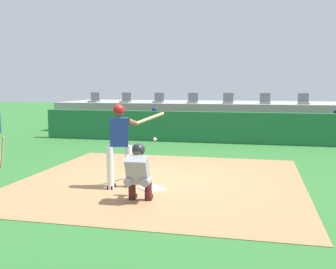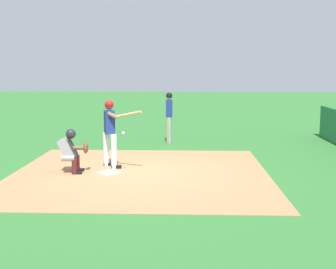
% 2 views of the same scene
% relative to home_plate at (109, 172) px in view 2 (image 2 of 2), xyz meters
% --- Properties ---
extents(ground_plane, '(80.00, 80.00, 0.00)m').
position_rel_home_plate_xyz_m(ground_plane, '(0.00, 0.80, -0.02)').
color(ground_plane, '#2D6B2D').
extents(dirt_infield, '(6.40, 6.40, 0.01)m').
position_rel_home_plate_xyz_m(dirt_infield, '(0.00, 0.80, -0.02)').
color(dirt_infield, '#9E754C').
rests_on(dirt_infield, ground).
extents(home_plate, '(0.62, 0.62, 0.02)m').
position_rel_home_plate_xyz_m(home_plate, '(0.00, 0.00, 0.00)').
color(home_plate, white).
rests_on(home_plate, dirt_infield).
extents(batter_at_plate, '(1.00, 1.14, 1.80)m').
position_rel_home_plate_xyz_m(batter_at_plate, '(-0.68, -0.05, 1.01)').
color(batter_at_plate, silver).
rests_on(batter_at_plate, ground).
extents(catcher_crouched, '(0.49, 1.68, 1.13)m').
position_rel_home_plate_xyz_m(catcher_crouched, '(-0.02, -0.92, 0.59)').
color(catcher_crouched, gray).
rests_on(catcher_crouched, ground).
extents(on_deck_batter, '(0.58, 0.23, 1.79)m').
position_rel_home_plate_xyz_m(on_deck_batter, '(-4.83, 1.37, 1.00)').
color(on_deck_batter, '#99999E').
rests_on(on_deck_batter, ground).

